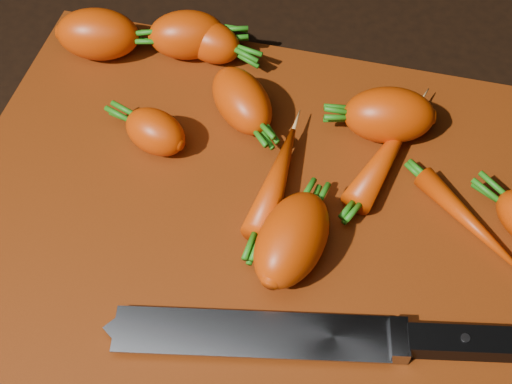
# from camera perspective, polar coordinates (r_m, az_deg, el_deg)

# --- Properties ---
(ground) EXTENTS (2.00, 2.00, 0.01)m
(ground) POSITION_cam_1_polar(r_m,az_deg,el_deg) (0.60, -0.23, -2.71)
(ground) COLOR black
(cutting_board) EXTENTS (0.50, 0.40, 0.01)m
(cutting_board) POSITION_cam_1_polar(r_m,az_deg,el_deg) (0.59, -0.23, -2.13)
(cutting_board) COLOR maroon
(cutting_board) RESTS_ON ground
(carrot_0) EXTENTS (0.08, 0.07, 0.05)m
(carrot_0) POSITION_cam_1_polar(r_m,az_deg,el_deg) (0.70, -5.52, 12.40)
(carrot_0) COLOR #C53400
(carrot_0) RESTS_ON cutting_board
(carrot_1) EXTENTS (0.07, 0.06, 0.04)m
(carrot_1) POSITION_cam_1_polar(r_m,az_deg,el_deg) (0.62, -8.06, 4.79)
(carrot_1) COLOR #C53400
(carrot_1) RESTS_ON cutting_board
(carrot_2) EXTENTS (0.08, 0.09, 0.04)m
(carrot_2) POSITION_cam_1_polar(r_m,az_deg,el_deg) (0.63, -1.14, 7.32)
(carrot_2) COLOR #C53400
(carrot_2) RESTS_ON cutting_board
(carrot_3) EXTENTS (0.07, 0.09, 0.05)m
(carrot_3) POSITION_cam_1_polar(r_m,az_deg,el_deg) (0.54, 2.89, -3.81)
(carrot_3) COLOR #C53400
(carrot_3) RESTS_ON cutting_board
(carrot_4) EXTENTS (0.09, 0.06, 0.05)m
(carrot_4) POSITION_cam_1_polar(r_m,az_deg,el_deg) (0.63, 10.60, 6.06)
(carrot_4) COLOR #C53400
(carrot_4) RESTS_ON cutting_board
(carrot_5) EXTENTS (0.07, 0.05, 0.04)m
(carrot_5) POSITION_cam_1_polar(r_m,az_deg,el_deg) (0.69, -3.64, 11.90)
(carrot_5) COLOR #C53400
(carrot_5) RESTS_ON cutting_board
(carrot_7) EXTENTS (0.06, 0.13, 0.03)m
(carrot_7) POSITION_cam_1_polar(r_m,az_deg,el_deg) (0.62, 10.53, 3.15)
(carrot_7) COLOR #C53400
(carrot_7) RESTS_ON cutting_board
(carrot_8) EXTENTS (0.10, 0.09, 0.02)m
(carrot_8) POSITION_cam_1_polar(r_m,az_deg,el_deg) (0.59, 16.77, -2.33)
(carrot_8) COLOR #C53400
(carrot_8) RESTS_ON cutting_board
(carrot_9) EXTENTS (0.03, 0.11, 0.03)m
(carrot_9) POSITION_cam_1_polar(r_m,az_deg,el_deg) (0.59, 1.66, 0.98)
(carrot_9) COLOR #C53400
(carrot_9) RESTS_ON cutting_board
(carrot_10) EXTENTS (0.09, 0.06, 0.05)m
(carrot_10) POSITION_cam_1_polar(r_m,az_deg,el_deg) (0.71, -12.54, 12.22)
(carrot_10) COLOR #C53400
(carrot_10) RESTS_ON cutting_board
(knife) EXTENTS (0.33, 0.09, 0.02)m
(knife) POSITION_cam_1_polar(r_m,az_deg,el_deg) (0.52, 1.84, -11.39)
(knife) COLOR gray
(knife) RESTS_ON cutting_board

